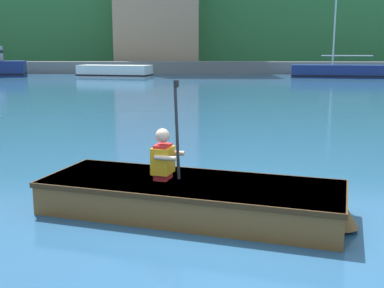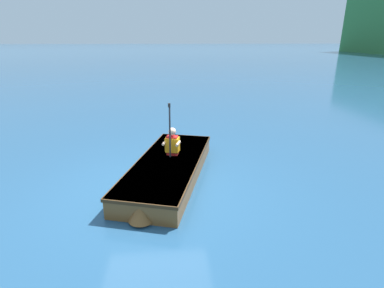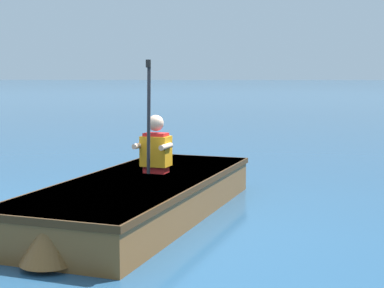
{
  "view_description": "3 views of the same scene",
  "coord_description": "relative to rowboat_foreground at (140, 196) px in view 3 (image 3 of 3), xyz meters",
  "views": [
    {
      "loc": [
        -0.41,
        -5.15,
        1.94
      ],
      "look_at": [
        -0.58,
        0.83,
        0.74
      ],
      "focal_mm": 45.0,
      "sensor_mm": 36.0,
      "label": 1
    },
    {
      "loc": [
        5.28,
        0.31,
        2.84
      ],
      "look_at": [
        -0.58,
        0.83,
        0.74
      ],
      "focal_mm": 28.0,
      "sensor_mm": 36.0,
      "label": 2
    },
    {
      "loc": [
        5.2,
        1.17,
        1.43
      ],
      "look_at": [
        -0.58,
        0.83,
        0.74
      ],
      "focal_mm": 55.0,
      "sensor_mm": 36.0,
      "label": 3
    }
  ],
  "objects": [
    {
      "name": "ground_plane",
      "position": [
        0.53,
        -0.31,
        -0.22
      ],
      "size": [
        300.0,
        300.0,
        0.0
      ],
      "primitive_type": "plane",
      "color": "navy"
    },
    {
      "name": "rowboat_foreground",
      "position": [
        0.0,
        0.0,
        0.0
      ],
      "size": [
        3.77,
        2.22,
        0.39
      ],
      "color": "brown",
      "rests_on": "ground"
    },
    {
      "name": "person_paddler",
      "position": [
        -0.38,
        0.11,
        0.45
      ],
      "size": [
        0.4,
        0.41,
        1.19
      ],
      "color": "red",
      "rests_on": "rowboat_foreground"
    }
  ]
}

